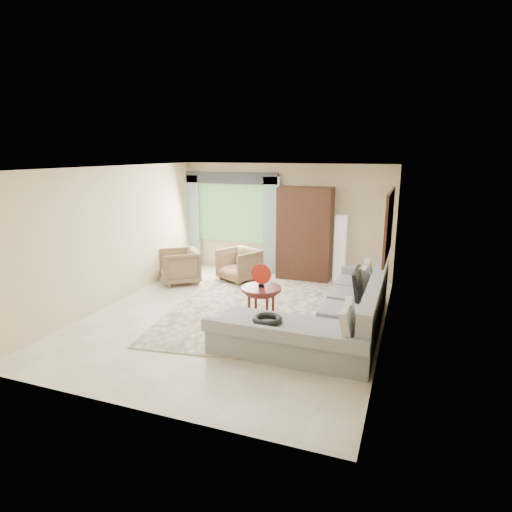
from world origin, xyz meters
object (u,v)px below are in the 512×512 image
at_px(armoire, 305,234).
at_px(armchair_right, 239,265).
at_px(floor_lamp, 340,249).
at_px(sectional_sofa, 335,318).
at_px(potted_plant, 190,258).
at_px(coffee_table, 261,305).
at_px(tv_screen, 358,284).
at_px(armchair_left, 180,266).

bearing_deg(armoire, armchair_right, -154.00).
xyz_separation_m(armchair_right, floor_lamp, (2.14, 0.71, 0.39)).
bearing_deg(sectional_sofa, potted_plant, 146.60).
distance_m(armchair_right, floor_lamp, 2.29).
relative_size(potted_plant, armoire, 0.28).
distance_m(coffee_table, potted_plant, 3.93).
relative_size(potted_plant, floor_lamp, 0.39).
bearing_deg(armchair_right, tv_screen, -5.23).
bearing_deg(tv_screen, potted_plant, 153.96).
height_order(armchair_right, armoire, armoire).
distance_m(armchair_left, potted_plant, 1.11).
bearing_deg(armchair_left, armchair_right, 79.74).
bearing_deg(armchair_left, floor_lamp, 73.74).
xyz_separation_m(tv_screen, armoire, (-1.50, 2.33, 0.33)).
height_order(sectional_sofa, tv_screen, tv_screen).
distance_m(tv_screen, coffee_table, 1.66).
xyz_separation_m(armchair_left, armoire, (2.51, 1.28, 0.67)).
xyz_separation_m(armoire, floor_lamp, (0.80, 0.06, -0.30)).
bearing_deg(coffee_table, floor_lamp, 75.08).
xyz_separation_m(tv_screen, coffee_table, (-1.50, -0.60, -0.37)).
relative_size(armchair_left, armchair_right, 1.03).
bearing_deg(tv_screen, armchair_right, 149.44).
relative_size(armchair_right, armoire, 0.38).
relative_size(sectional_sofa, armchair_right, 4.33).
height_order(sectional_sofa, armchair_left, sectional_sofa).
height_order(armchair_right, floor_lamp, floor_lamp).
bearing_deg(floor_lamp, armchair_right, -161.55).
bearing_deg(floor_lamp, armoire, -175.71).
distance_m(tv_screen, floor_lamp, 2.49).
xyz_separation_m(sectional_sofa, armchair_left, (-3.75, 1.62, 0.09)).
distance_m(coffee_table, armchair_right, 2.65).
bearing_deg(floor_lamp, sectional_sofa, -81.67).
bearing_deg(potted_plant, sectional_sofa, -33.40).
distance_m(armchair_left, floor_lamp, 3.59).
relative_size(armchair_left, armoire, 0.39).
bearing_deg(potted_plant, armchair_left, -73.15).
relative_size(tv_screen, coffee_table, 1.10).
height_order(tv_screen, potted_plant, tv_screen).
distance_m(sectional_sofa, armchair_right, 3.42).
relative_size(sectional_sofa, coffee_table, 5.15).
xyz_separation_m(tv_screen, potted_plant, (-4.33, 2.12, -0.43)).
height_order(tv_screen, armchair_left, tv_screen).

